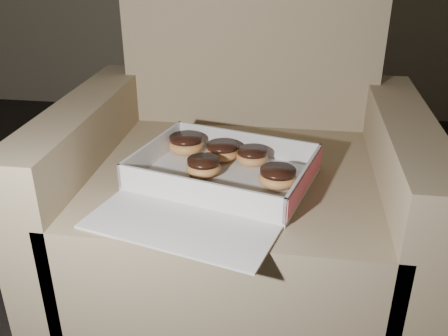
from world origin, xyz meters
TOP-DOWN VIEW (x-y plane):
  - armchair at (0.90, 0.86)m, footprint 0.83×0.70m
  - bakery_box at (0.87, 0.70)m, footprint 0.45×0.49m
  - donut_a at (0.86, 0.82)m, footprint 0.08×0.08m
  - donut_b at (0.77, 0.84)m, footprint 0.08×0.08m
  - donut_c at (0.99, 0.70)m, footprint 0.08×0.08m
  - donut_d at (0.93, 0.80)m, footprint 0.07×0.07m
  - donut_e at (0.84, 0.73)m, footprint 0.07×0.07m
  - crumb_a at (0.70, 0.68)m, footprint 0.01×0.01m
  - crumb_b at (0.81, 0.74)m, footprint 0.01×0.01m
  - crumb_c at (0.73, 0.69)m, footprint 0.01×0.01m
  - crumb_d at (0.78, 0.67)m, footprint 0.01×0.01m
  - crumb_e at (0.81, 0.72)m, footprint 0.01×0.01m

SIDE VIEW (x-z plane):
  - armchair at x=0.90m, z-range -0.16..0.71m
  - crumb_a at x=0.70m, z-range 0.40..0.40m
  - crumb_b at x=0.81m, z-range 0.40..0.40m
  - crumb_c at x=0.73m, z-range 0.40..0.40m
  - crumb_d at x=0.78m, z-range 0.40..0.40m
  - crumb_e at x=0.81m, z-range 0.40..0.40m
  - bakery_box at x=0.87m, z-range 0.37..0.43m
  - donut_d at x=0.93m, z-range 0.40..0.43m
  - donut_e at x=0.84m, z-range 0.40..0.44m
  - donut_a at x=0.86m, z-range 0.40..0.44m
  - donut_c at x=0.99m, z-range 0.40..0.44m
  - donut_b at x=0.77m, z-range 0.40..0.44m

